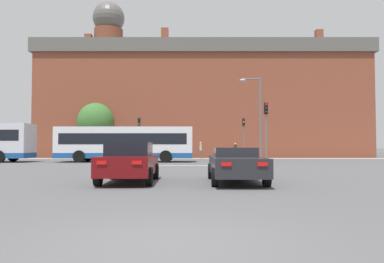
# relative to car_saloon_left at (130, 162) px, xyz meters

# --- Properties ---
(ground_plane) EXTENTS (400.00, 400.00, 0.00)m
(ground_plane) POSITION_rel_car_saloon_left_xyz_m (1.95, -8.81, -0.77)
(ground_plane) COLOR #545456
(stop_line_strip) EXTENTS (8.56, 0.30, 0.01)m
(stop_line_strip) POSITION_rel_car_saloon_left_xyz_m (1.95, 11.94, -0.77)
(stop_line_strip) COLOR silver
(stop_line_strip) RESTS_ON ground_plane
(far_pavement) EXTENTS (69.51, 2.50, 0.01)m
(far_pavement) POSITION_rel_car_saloon_left_xyz_m (1.95, 26.34, -0.76)
(far_pavement) COLOR #A09B91
(far_pavement) RESTS_ON ground_plane
(brick_civic_building) EXTENTS (40.67, 15.50, 21.05)m
(brick_civic_building) POSITION_rel_car_saloon_left_xyz_m (3.48, 36.51, 6.43)
(brick_civic_building) COLOR brown
(brick_civic_building) RESTS_ON ground_plane
(car_saloon_left) EXTENTS (2.00, 4.33, 1.51)m
(car_saloon_left) POSITION_rel_car_saloon_left_xyz_m (0.00, 0.00, 0.00)
(car_saloon_left) COLOR #600C0F
(car_saloon_left) RESTS_ON ground_plane
(car_roadster_right) EXTENTS (1.97, 4.95, 1.30)m
(car_roadster_right) POSITION_rel_car_saloon_left_xyz_m (3.98, 0.00, -0.09)
(car_roadster_right) COLOR #232328
(car_roadster_right) RESTS_ON ground_plane
(bus_crossing_lead) EXTENTS (11.43, 2.77, 2.95)m
(bus_crossing_lead) POSITION_rel_car_saloon_left_xyz_m (-3.34, 17.74, 0.81)
(bus_crossing_lead) COLOR silver
(bus_crossing_lead) RESTS_ON ground_plane
(traffic_light_far_left) EXTENTS (0.26, 0.31, 4.32)m
(traffic_light_far_left) POSITION_rel_car_saloon_left_xyz_m (-3.25, 25.28, 2.13)
(traffic_light_far_left) COLOR slate
(traffic_light_far_left) RESTS_ON ground_plane
(traffic_light_near_right) EXTENTS (0.26, 0.31, 4.40)m
(traffic_light_near_right) POSITION_rel_car_saloon_left_xyz_m (7.54, 12.11, 2.18)
(traffic_light_near_right) COLOR slate
(traffic_light_near_right) RESTS_ON ground_plane
(traffic_light_far_right) EXTENTS (0.26, 0.31, 4.31)m
(traffic_light_far_right) POSITION_rel_car_saloon_left_xyz_m (7.86, 25.77, 2.12)
(traffic_light_far_right) COLOR slate
(traffic_light_far_right) RESTS_ON ground_plane
(street_lamp_junction) EXTENTS (1.76, 0.36, 6.98)m
(street_lamp_junction) POSITION_rel_car_saloon_left_xyz_m (7.62, 16.25, 3.47)
(street_lamp_junction) COLOR slate
(street_lamp_junction) RESTS_ON ground_plane
(pedestrian_waiting) EXTENTS (0.26, 0.41, 1.79)m
(pedestrian_waiting) POSITION_rel_car_saloon_left_xyz_m (3.28, 26.40, 0.29)
(pedestrian_waiting) COLOR brown
(pedestrian_waiting) RESTS_ON ground_plane
(pedestrian_walking_east) EXTENTS (0.27, 0.42, 1.71)m
(pedestrian_walking_east) POSITION_rel_car_saloon_left_xyz_m (7.13, 27.18, 0.24)
(pedestrian_walking_east) COLOR brown
(pedestrian_walking_east) RESTS_ON ground_plane
(pedestrian_walking_west) EXTENTS (0.29, 0.43, 1.68)m
(pedestrian_walking_west) POSITION_rel_car_saloon_left_xyz_m (-1.30, 25.57, 0.22)
(pedestrian_walking_west) COLOR #333851
(pedestrian_walking_west) RESTS_ON ground_plane
(tree_by_building) EXTENTS (4.20, 4.20, 6.32)m
(tree_by_building) POSITION_rel_car_saloon_left_xyz_m (-8.76, 28.93, 3.34)
(tree_by_building) COLOR #4C3823
(tree_by_building) RESTS_ON ground_plane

